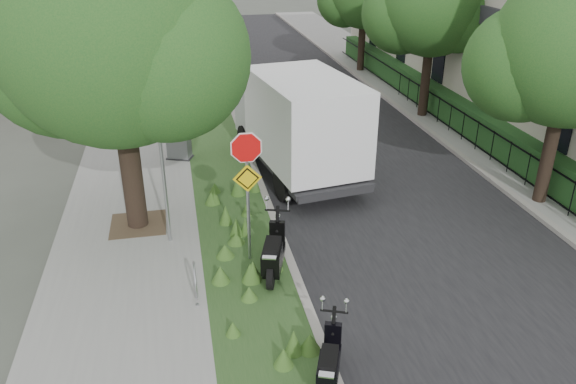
{
  "coord_description": "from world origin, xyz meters",
  "views": [
    {
      "loc": [
        -2.76,
        -10.44,
        7.12
      ],
      "look_at": [
        -0.31,
        1.5,
        1.3
      ],
      "focal_mm": 35.0,
      "sensor_mm": 36.0,
      "label": 1
    }
  ],
  "objects_px": {
    "scooter_near": "(273,258)",
    "box_truck": "(298,120)",
    "scooter_far": "(329,368)",
    "utility_cabinet": "(179,143)",
    "sign_assembly": "(247,171)"
  },
  "relations": [
    {
      "from": "box_truck",
      "to": "utility_cabinet",
      "type": "distance_m",
      "value": 4.18
    },
    {
      "from": "sign_assembly",
      "to": "utility_cabinet",
      "type": "height_order",
      "value": "sign_assembly"
    },
    {
      "from": "scooter_near",
      "to": "box_truck",
      "type": "bearing_deg",
      "value": 72.41
    },
    {
      "from": "scooter_near",
      "to": "box_truck",
      "type": "distance_m",
      "value": 6.06
    },
    {
      "from": "sign_assembly",
      "to": "scooter_far",
      "type": "xyz_separation_m",
      "value": [
        0.74,
        -4.19,
        -1.83
      ]
    },
    {
      "from": "scooter_far",
      "to": "utility_cabinet",
      "type": "relative_size",
      "value": 1.46
    },
    {
      "from": "sign_assembly",
      "to": "scooter_near",
      "type": "height_order",
      "value": "sign_assembly"
    },
    {
      "from": "scooter_near",
      "to": "scooter_far",
      "type": "distance_m",
      "value": 3.43
    },
    {
      "from": "scooter_far",
      "to": "utility_cabinet",
      "type": "distance_m",
      "value": 11.05
    },
    {
      "from": "sign_assembly",
      "to": "box_truck",
      "type": "relative_size",
      "value": 0.51
    },
    {
      "from": "sign_assembly",
      "to": "utility_cabinet",
      "type": "distance_m",
      "value": 7.0
    },
    {
      "from": "utility_cabinet",
      "to": "scooter_far",
      "type": "bearing_deg",
      "value": -78.86
    },
    {
      "from": "scooter_near",
      "to": "scooter_far",
      "type": "bearing_deg",
      "value": -84.62
    },
    {
      "from": "sign_assembly",
      "to": "box_truck",
      "type": "bearing_deg",
      "value": 65.64
    },
    {
      "from": "scooter_far",
      "to": "box_truck",
      "type": "bearing_deg",
      "value": 80.78
    }
  ]
}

